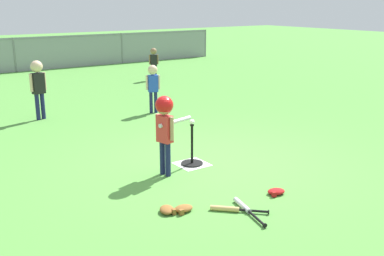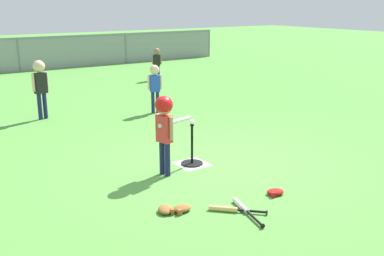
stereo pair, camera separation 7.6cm
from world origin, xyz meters
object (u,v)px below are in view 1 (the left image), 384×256
at_px(fielder_deep_left, 154,60).
at_px(spare_bat_silver, 245,208).
at_px(batter_child, 165,119).
at_px(spare_bat_wood, 231,209).
at_px(batting_tee, 192,158).
at_px(fielder_near_left, 38,82).
at_px(glove_by_plate, 167,210).
at_px(glove_near_bats, 276,192).
at_px(fielder_deep_center, 153,82).
at_px(baseball_on_tee, 192,122).
at_px(glove_tossed_aside, 184,209).

bearing_deg(fielder_deep_left, spare_bat_silver, -113.74).
distance_m(batter_child, spare_bat_silver, 1.65).
bearing_deg(spare_bat_wood, batting_tee, 71.00).
relative_size(fielder_near_left, glove_by_plate, 4.47).
height_order(batting_tee, glove_near_bats, batting_tee).
height_order(batter_child, glove_near_bats, batter_child).
xyz_separation_m(spare_bat_wood, glove_near_bats, (0.76, 0.05, 0.01)).
height_order(fielder_deep_center, fielder_deep_left, fielder_deep_center).
bearing_deg(fielder_deep_center, batting_tee, -110.41).
height_order(fielder_deep_center, glove_near_bats, fielder_deep_center).
height_order(baseball_on_tee, fielder_near_left, fielder_near_left).
distance_m(fielder_near_left, spare_bat_silver, 5.59).
height_order(fielder_deep_left, glove_tossed_aside, fielder_deep_left).
height_order(fielder_deep_left, glove_by_plate, fielder_deep_left).
height_order(glove_by_plate, glove_tossed_aside, same).
distance_m(baseball_on_tee, spare_bat_silver, 1.74).
relative_size(fielder_deep_left, glove_near_bats, 3.75).
xyz_separation_m(batting_tee, glove_near_bats, (0.24, -1.47, -0.06)).
bearing_deg(fielder_deep_left, fielder_deep_center, -120.37).
height_order(spare_bat_silver, glove_near_bats, glove_near_bats).
distance_m(fielder_deep_center, spare_bat_silver, 4.97).
height_order(batter_child, fielder_near_left, fielder_near_left).
xyz_separation_m(spare_bat_silver, glove_by_plate, (-0.76, 0.46, 0.01)).
distance_m(spare_bat_wood, glove_by_plate, 0.72).
relative_size(batter_child, glove_tossed_aside, 4.74).
relative_size(batting_tee, batter_child, 0.55).
relative_size(baseball_on_tee, spare_bat_wood, 0.15).
xyz_separation_m(fielder_deep_left, glove_by_plate, (-4.44, -7.91, -0.59)).
relative_size(glove_by_plate, glove_near_bats, 1.03).
relative_size(fielder_near_left, fielder_deep_left, 1.23).
distance_m(batting_tee, spare_bat_wood, 1.61).
bearing_deg(baseball_on_tee, glove_near_bats, -80.78).
xyz_separation_m(fielder_near_left, fielder_deep_center, (2.15, -0.81, -0.10)).
relative_size(fielder_near_left, spare_bat_wood, 2.33).
bearing_deg(spare_bat_wood, batter_child, 90.33).
xyz_separation_m(baseball_on_tee, glove_near_bats, (0.24, -1.47, -0.61)).
xyz_separation_m(batting_tee, glove_by_plate, (-1.13, -1.13, -0.06)).
xyz_separation_m(baseball_on_tee, spare_bat_wood, (-0.52, -1.52, -0.61)).
distance_m(batter_child, spare_bat_wood, 1.58).
xyz_separation_m(baseball_on_tee, spare_bat_silver, (-0.37, -1.59, -0.61)).
bearing_deg(glove_by_plate, fielder_deep_left, 60.70).
relative_size(spare_bat_silver, glove_by_plate, 2.64).
relative_size(spare_bat_wood, glove_near_bats, 1.98).
xyz_separation_m(baseball_on_tee, fielder_near_left, (-1.00, 3.91, 0.12)).
bearing_deg(baseball_on_tee, spare_bat_wood, -109.00).
xyz_separation_m(fielder_near_left, fielder_deep_left, (4.31, 2.87, -0.14)).
bearing_deg(spare_bat_silver, fielder_deep_left, 66.26).
relative_size(spare_bat_wood, glove_tossed_aside, 2.19).
relative_size(baseball_on_tee, fielder_deep_center, 0.07).
xyz_separation_m(batter_child, fielder_near_left, (-0.47, 4.05, -0.02)).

